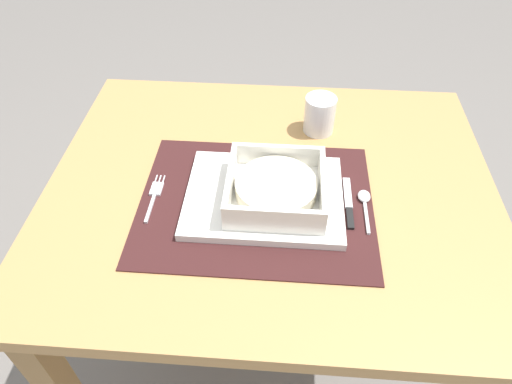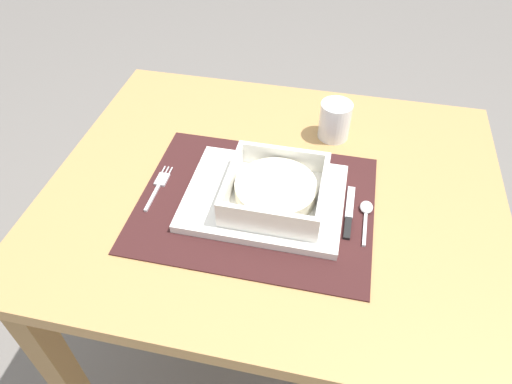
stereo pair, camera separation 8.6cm
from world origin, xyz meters
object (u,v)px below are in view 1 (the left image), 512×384
(spoon, at_px, (365,200))
(bread_knife, at_px, (337,209))
(dining_table, at_px, (270,220))
(fork, at_px, (155,194))
(butter_knife, at_px, (349,206))
(drinking_glass, at_px, (319,116))
(porridge_bowl, at_px, (276,189))

(spoon, relative_size, bread_knife, 0.78)
(dining_table, bearing_deg, bread_knife, -26.33)
(fork, bearing_deg, dining_table, 14.01)
(bread_knife, bearing_deg, spoon, 27.59)
(dining_table, distance_m, spoon, 0.22)
(dining_table, height_order, spoon, spoon)
(butter_knife, height_order, bread_knife, same)
(fork, height_order, drinking_glass, drinking_glass)
(spoon, xyz_separation_m, butter_knife, (-0.03, -0.01, -0.00))
(dining_table, xyz_separation_m, bread_knife, (0.13, -0.06, 0.11))
(porridge_bowl, height_order, drinking_glass, drinking_glass)
(dining_table, distance_m, bread_knife, 0.18)
(fork, distance_m, bread_knife, 0.35)
(fork, distance_m, spoon, 0.40)
(spoon, height_order, butter_knife, spoon)
(spoon, bearing_deg, bread_knife, -158.36)
(bread_knife, bearing_deg, porridge_bowl, 177.91)
(bread_knife, bearing_deg, drinking_glass, 99.72)
(dining_table, xyz_separation_m, porridge_bowl, (0.01, -0.05, 0.15))
(dining_table, distance_m, fork, 0.25)
(dining_table, xyz_separation_m, spoon, (0.18, -0.04, 0.11))
(spoon, bearing_deg, dining_table, 164.70)
(dining_table, height_order, butter_knife, butter_knife)
(bread_knife, xyz_separation_m, drinking_glass, (-0.03, 0.25, 0.03))
(fork, distance_m, drinking_glass, 0.40)
(butter_knife, distance_m, bread_knife, 0.02)
(dining_table, bearing_deg, drinking_glass, 62.54)
(butter_knife, relative_size, drinking_glass, 1.59)
(dining_table, xyz_separation_m, butter_knife, (0.15, -0.05, 0.11))
(porridge_bowl, height_order, butter_knife, porridge_bowl)
(spoon, height_order, drinking_glass, drinking_glass)
(bread_knife, bearing_deg, butter_knife, 27.78)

